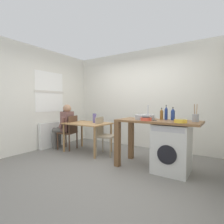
{
  "coord_description": "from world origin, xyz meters",
  "views": [
    {
      "loc": [
        2.06,
        -2.83,
        1.24
      ],
      "look_at": [
        -0.11,
        0.45,
        1.04
      ],
      "focal_mm": 28.01,
      "sensor_mm": 36.0,
      "label": 1
    }
  ],
  "objects": [
    {
      "name": "scissors",
      "position": [
        0.94,
        0.23,
        0.92
      ],
      "size": [
        0.15,
        0.06,
        0.01
      ],
      "color": "#B2B2B7",
      "rests_on": "kitchen_counter"
    },
    {
      "name": "utensil_crock",
      "position": [
        1.62,
        0.38,
        0.99
      ],
      "size": [
        0.11,
        0.11,
        0.3
      ],
      "color": "gray",
      "rests_on": "kitchen_counter"
    },
    {
      "name": "dining_table",
      "position": [
        -0.87,
        0.48,
        0.64
      ],
      "size": [
        1.1,
        0.76,
        0.74
      ],
      "color": "tan",
      "rests_on": "ground_plane"
    },
    {
      "name": "chair_opposite",
      "position": [
        -0.4,
        0.52,
        0.51
      ],
      "size": [
        0.47,
        0.47,
        0.9
      ],
      "rotation": [
        0.0,
        0.0,
        -1.38
      ],
      "color": "gray",
      "rests_on": "ground_plane"
    },
    {
      "name": "kitchen_counter",
      "position": [
        0.78,
        0.33,
        0.76
      ],
      "size": [
        1.5,
        0.68,
        0.92
      ],
      "color": "brown",
      "rests_on": "ground_plane"
    },
    {
      "name": "bottle_squat_brown",
      "position": [
        1.1,
        0.49,
        1.04
      ],
      "size": [
        0.06,
        0.06,
        0.28
      ],
      "color": "navy",
      "rests_on": "kitchen_counter"
    },
    {
      "name": "wall_back",
      "position": [
        0.0,
        1.75,
        1.35
      ],
      "size": [
        4.6,
        0.1,
        2.7
      ],
      "primitive_type": "cube",
      "color": "silver",
      "rests_on": "ground_plane"
    },
    {
      "name": "bottle_tall_green",
      "position": [
        1.01,
        0.49,
        1.02
      ],
      "size": [
        0.06,
        0.06,
        0.23
      ],
      "color": "brown",
      "rests_on": "kitchen_counter"
    },
    {
      "name": "tap",
      "position": [
        0.73,
        0.51,
        1.06
      ],
      "size": [
        0.02,
        0.02,
        0.28
      ],
      "primitive_type": "cylinder",
      "color": "#B2B2B7",
      "rests_on": "kitchen_counter"
    },
    {
      "name": "ground_plane",
      "position": [
        0.0,
        0.0,
        0.0
      ],
      "size": [
        5.46,
        5.46,
        0.0
      ],
      "primitive_type": "plane",
      "color": "slate"
    },
    {
      "name": "bottle_clear_small",
      "position": [
        1.23,
        0.48,
        1.03
      ],
      "size": [
        0.07,
        0.07,
        0.24
      ],
      "color": "navy",
      "rests_on": "kitchen_counter"
    },
    {
      "name": "mixing_bowl",
      "position": [
        0.84,
        0.13,
        0.95
      ],
      "size": [
        0.2,
        0.2,
        0.06
      ],
      "color": "#D84C38",
      "rests_on": "kitchen_counter"
    },
    {
      "name": "radiator",
      "position": [
        -2.02,
        0.3,
        0.35
      ],
      "size": [
        0.1,
        0.8,
        0.7
      ],
      "primitive_type": "cube",
      "color": "white",
      "rests_on": "ground_plane"
    },
    {
      "name": "vase",
      "position": [
        -0.72,
        0.58,
        0.86
      ],
      "size": [
        0.09,
        0.09,
        0.23
      ],
      "primitive_type": "cylinder",
      "color": "slate",
      "rests_on": "dining_table"
    },
    {
      "name": "colander",
      "position": [
        1.44,
        0.11,
        0.95
      ],
      "size": [
        0.2,
        0.2,
        0.06
      ],
      "color": "gold",
      "rests_on": "kitchen_counter"
    },
    {
      "name": "seated_person",
      "position": [
        -1.58,
        0.36,
        0.67
      ],
      "size": [
        0.54,
        0.54,
        1.2
      ],
      "rotation": [
        0.0,
        0.0,
        1.79
      ],
      "color": "#595651",
      "rests_on": "ground_plane"
    },
    {
      "name": "sink_basin",
      "position": [
        0.73,
        0.33,
        0.97
      ],
      "size": [
        0.38,
        0.38,
        0.09
      ],
      "primitive_type": "cylinder",
      "color": "#9EA0A5",
      "rests_on": "kitchen_counter"
    },
    {
      "name": "wall_window_side",
      "position": [
        -2.15,
        0.0,
        1.35
      ],
      "size": [
        0.12,
        3.8,
        2.7
      ],
      "color": "silver",
      "rests_on": "ground_plane"
    },
    {
      "name": "washing_machine",
      "position": [
        1.25,
        0.33,
        0.43
      ],
      "size": [
        0.6,
        0.61,
        0.86
      ],
      "color": "silver",
      "rests_on": "ground_plane"
    },
    {
      "name": "chair_person_seat",
      "position": [
        -1.42,
        0.4,
        0.51
      ],
      "size": [
        0.48,
        0.48,
        0.9
      ],
      "rotation": [
        0.0,
        0.0,
        1.79
      ],
      "color": "#4C3323",
      "rests_on": "ground_plane"
    }
  ]
}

